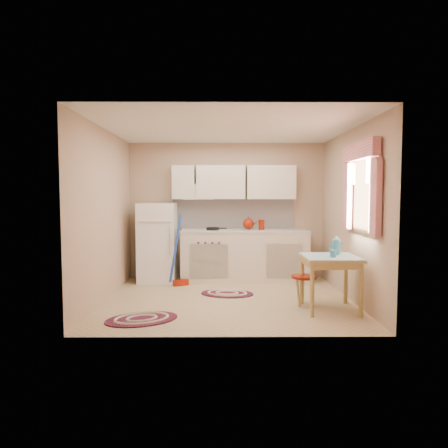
{
  "coord_description": "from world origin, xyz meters",
  "views": [
    {
      "loc": [
        -0.1,
        -5.82,
        1.52
      ],
      "look_at": [
        -0.06,
        0.25,
        1.1
      ],
      "focal_mm": 32.0,
      "sensor_mm": 36.0,
      "label": 1
    }
  ],
  "objects_px": {
    "fridge": "(158,242)",
    "base_cabinets": "(244,256)",
    "stool": "(304,290)",
    "table": "(330,283)"
  },
  "relations": [
    {
      "from": "fridge",
      "to": "base_cabinets",
      "type": "distance_m",
      "value": 1.57
    },
    {
      "from": "base_cabinets",
      "to": "stool",
      "type": "xyz_separation_m",
      "value": [
        0.74,
        -1.65,
        -0.23
      ]
    },
    {
      "from": "table",
      "to": "fridge",
      "type": "bearing_deg",
      "value": 144.86
    },
    {
      "from": "fridge",
      "to": "table",
      "type": "height_order",
      "value": "fridge"
    },
    {
      "from": "base_cabinets",
      "to": "stool",
      "type": "relative_size",
      "value": 5.36
    },
    {
      "from": "base_cabinets",
      "to": "stool",
      "type": "bearing_deg",
      "value": -65.89
    },
    {
      "from": "base_cabinets",
      "to": "table",
      "type": "distance_m",
      "value": 2.14
    },
    {
      "from": "base_cabinets",
      "to": "fridge",
      "type": "bearing_deg",
      "value": -178.15
    },
    {
      "from": "table",
      "to": "stool",
      "type": "distance_m",
      "value": 0.4
    },
    {
      "from": "fridge",
      "to": "table",
      "type": "xyz_separation_m",
      "value": [
        2.59,
        -1.82,
        -0.34
      ]
    }
  ]
}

